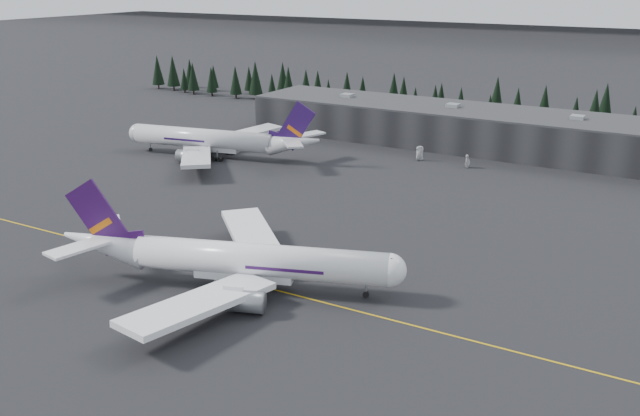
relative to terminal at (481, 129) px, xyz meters
The scene contains 8 objects.
ground 125.16m from the terminal, 90.00° to the right, with size 1400.00×1400.00×0.00m, color black.
taxiline 127.16m from the terminal, 90.00° to the right, with size 400.00×0.40×0.02m, color gold.
terminal is the anchor object (origin of this frame).
treeline 37.02m from the terminal, 90.00° to the left, with size 360.00×20.00×15.00m, color black.
jet_main 129.72m from the terminal, 92.07° to the right, with size 63.82×57.32×19.34m.
jet_parked 85.36m from the terminal, 140.84° to the right, with size 65.24×59.67×19.37m.
gse_vehicle_a 28.44m from the terminal, 112.47° to the right, with size 2.10×4.56×1.27m, color white.
gse_vehicle_b 27.62m from the terminal, 79.17° to the right, with size 1.60×3.98×1.36m, color silver.
Camera 1 is at (70.63, -100.81, 55.65)m, focal length 40.00 mm.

